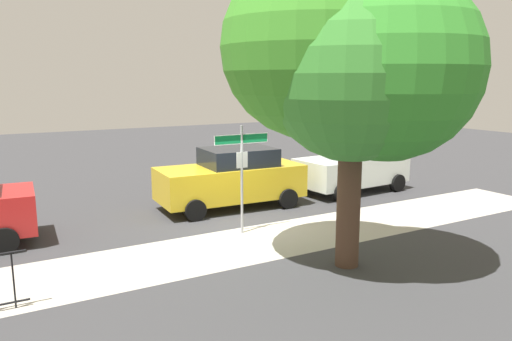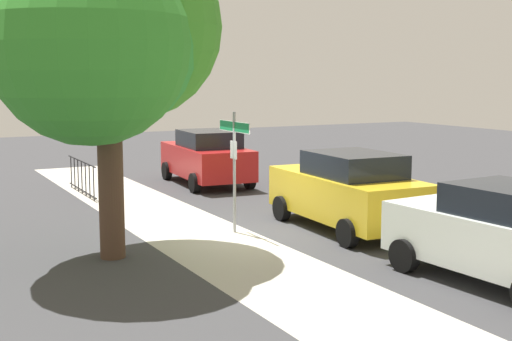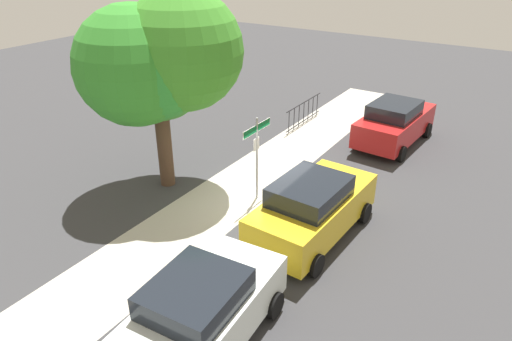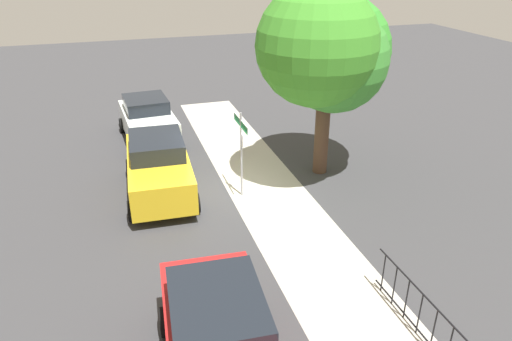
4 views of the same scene
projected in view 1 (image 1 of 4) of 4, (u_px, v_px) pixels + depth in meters
The scene contains 6 objects.
ground_plane at pixel (245, 227), 13.76m from camera, with size 60.00×60.00×0.00m, color #38383A.
sidewalk_strip at pixel (197, 253), 11.67m from camera, with size 24.00×2.60×0.00m, color #B4AEA1.
street_sign at pixel (242, 159), 12.91m from camera, with size 1.57×0.07×2.89m.
shade_tree at pixel (351, 63), 10.14m from camera, with size 4.93×5.00×6.68m.
car_white at pixel (353, 167), 18.08m from camera, with size 4.24×2.37×1.81m.
car_yellow at pixel (232, 178), 15.79m from camera, with size 4.69×2.34×1.91m.
Camera 1 is at (6.34, 11.64, 4.04)m, focal length 34.64 mm.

